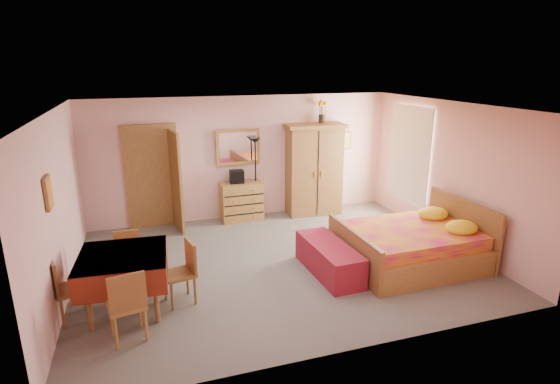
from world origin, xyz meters
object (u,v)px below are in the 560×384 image
object	(u,v)px
wall_mirror	(238,147)
stereo	(237,177)
dining_table	(125,282)
chair_south	(126,304)
chair_west	(72,288)
bed	(410,235)
chair_north	(128,260)
wardrobe	(314,170)
sunflower_vase	(322,111)
bench	(329,259)
floor_lamp	(256,179)
chest_of_drawers	(242,201)
chair_east	(179,273)

from	to	relation	value
wall_mirror	stereo	xyz separation A→B (m)	(-0.09, -0.18, -0.59)
dining_table	chair_south	distance (m)	0.67
chair_west	dining_table	bearing A→B (deg)	73.50
chair_west	bed	bearing A→B (deg)	73.04
chair_north	chair_west	world-z (taller)	chair_west
wall_mirror	wardrobe	world-z (taller)	wardrobe
sunflower_vase	wall_mirror	bearing A→B (deg)	175.68
bed	bench	world-z (taller)	bed
sunflower_vase	bench	xyz separation A→B (m)	(-1.07, -2.91, -2.00)
wardrobe	bed	size ratio (longest dim) A/B	0.91
wardrobe	dining_table	size ratio (longest dim) A/B	1.78
stereo	bench	size ratio (longest dim) A/B	0.20
wardrobe	chair_north	world-z (taller)	wardrobe
wall_mirror	chair_west	bearing A→B (deg)	-135.89
wall_mirror	chair_south	distance (m)	4.63
sunflower_vase	chair_south	distance (m)	5.83
stereo	chair_south	bearing A→B (deg)	-120.63
bed	dining_table	world-z (taller)	bed
bed	floor_lamp	bearing A→B (deg)	120.57
stereo	bench	xyz separation A→B (m)	(0.85, -2.87, -0.71)
sunflower_vase	bed	distance (m)	3.49
chest_of_drawers	bed	xyz separation A→B (m)	(2.17, -2.94, 0.10)
stereo	chair_south	size ratio (longest dim) A/B	0.31
stereo	chair_west	bearing A→B (deg)	-133.34
stereo	chair_north	world-z (taller)	stereo
stereo	chair_north	xyz separation A→B (m)	(-2.19, -2.29, -0.55)
dining_table	chair_west	xyz separation A→B (m)	(-0.66, -0.02, 0.04)
chest_of_drawers	floor_lamp	world-z (taller)	floor_lamp
floor_lamp	chair_east	world-z (taller)	floor_lamp
wall_mirror	bed	distance (m)	3.96
chair_west	wardrobe	bearing A→B (deg)	105.09
stereo	floor_lamp	xyz separation A→B (m)	(0.42, 0.04, -0.09)
chest_of_drawers	chair_east	size ratio (longest dim) A/B	0.98
wardrobe	sunflower_vase	size ratio (longest dim) A/B	4.14
dining_table	chair_west	distance (m)	0.66
chair_west	stereo	bearing A→B (deg)	118.80
floor_lamp	dining_table	distance (m)	4.08
sunflower_vase	chair_west	xyz separation A→B (m)	(-4.79, -3.09, -1.79)
bench	chair_south	size ratio (longest dim) A/B	1.57
stereo	bed	size ratio (longest dim) A/B	0.13
bed	dining_table	distance (m)	4.48
chair_north	stereo	bearing A→B (deg)	-132.59
sunflower_vase	chair_east	distance (m)	4.95
sunflower_vase	chair_west	bearing A→B (deg)	-147.18
dining_table	chair_north	world-z (taller)	dining_table
bed	wall_mirror	bearing A→B (deg)	123.77
chest_of_drawers	sunflower_vase	world-z (taller)	sunflower_vase
chair_east	chest_of_drawers	bearing A→B (deg)	-40.00
sunflower_vase	bench	world-z (taller)	sunflower_vase
chair_east	sunflower_vase	bearing A→B (deg)	-60.09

